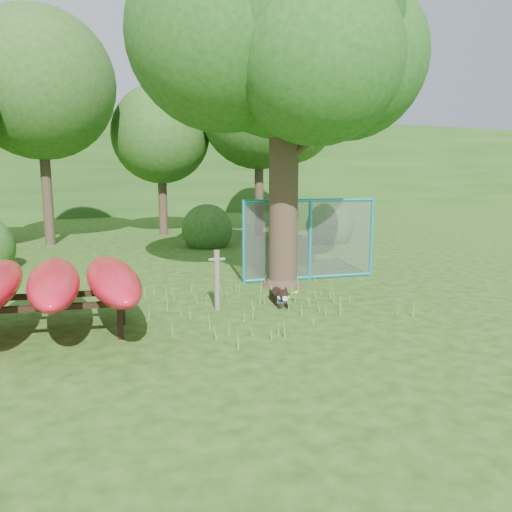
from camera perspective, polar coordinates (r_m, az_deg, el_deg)
name	(u,v)px	position (r m, az deg, el deg)	size (l,w,h in m)	color
ground	(275,323)	(8.94, 2.17, -7.61)	(80.00, 80.00, 0.00)	#1E450D
oak_tree	(283,34)	(11.81, 3.06, 23.97)	(6.87, 6.11, 8.35)	#37281E
wooden_post	(217,279)	(9.60, -4.47, -2.59)	(0.32, 0.12, 1.18)	#635A4A
kayak_rack	(24,284)	(8.73, -25.01, -2.87)	(3.78, 4.05, 1.18)	black
husky_dog	(280,297)	(10.08, 2.73, -4.70)	(0.42, 0.95, 0.43)	black
fence_section	(310,239)	(12.27, 6.19, 1.90)	(3.38, 0.70, 3.33)	#28A3BC
wildflower_clump	(295,293)	(10.21, 4.49, -4.26)	(0.11, 0.11, 0.25)	#599932
bg_tree_b	(39,84)	(19.80, -23.51, 17.53)	(5.20, 5.20, 8.22)	#37281E
bg_tree_c	(161,135)	(21.32, -10.84, 13.47)	(4.00, 4.00, 6.12)	#37281E
bg_tree_d	(259,109)	(20.75, 0.35, 16.45)	(4.80, 4.80, 7.50)	#37281E
bg_tree_e	(288,116)	(24.79, 3.70, 15.68)	(4.60, 4.60, 7.55)	#37281E
shrub_right	(329,242)	(18.94, 8.40, 1.56)	(1.80, 1.80, 1.80)	#244E19
shrub_mid	(207,246)	(17.80, -5.57, 1.10)	(1.80, 1.80, 1.80)	#244E19
wooded_hillside	(81,165)	(35.78, -19.38, 9.76)	(80.00, 12.00, 6.00)	#244E19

